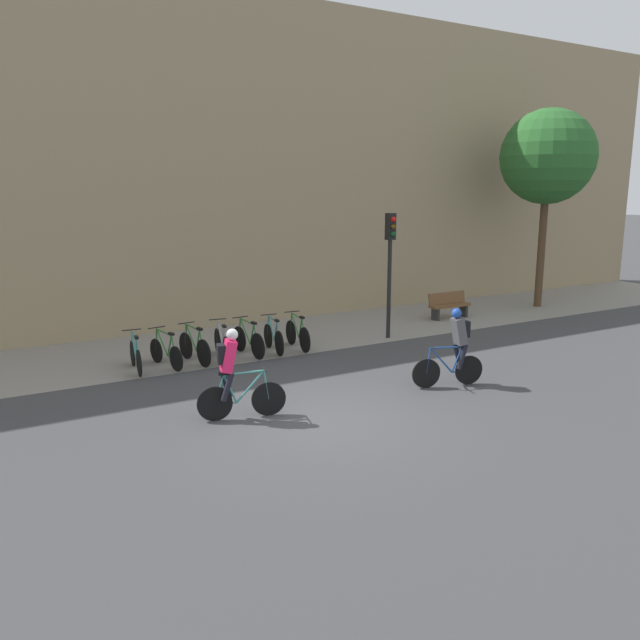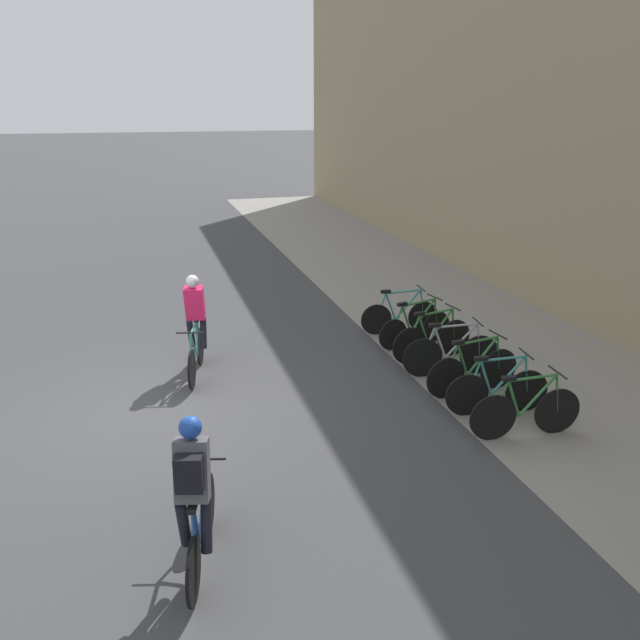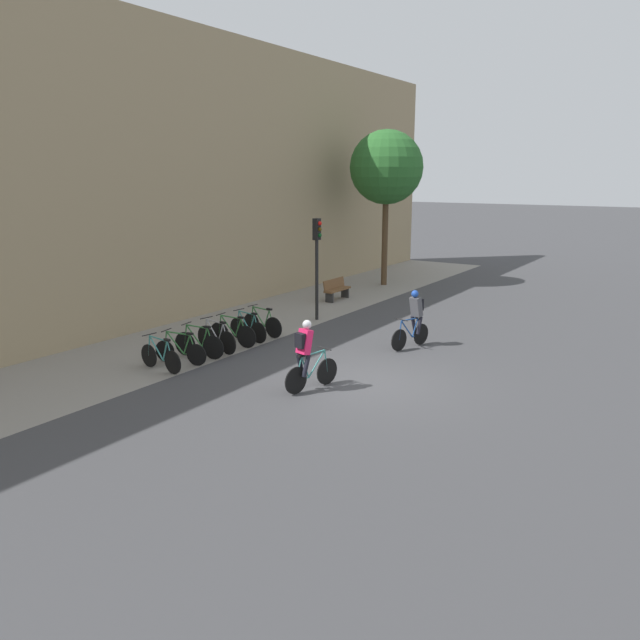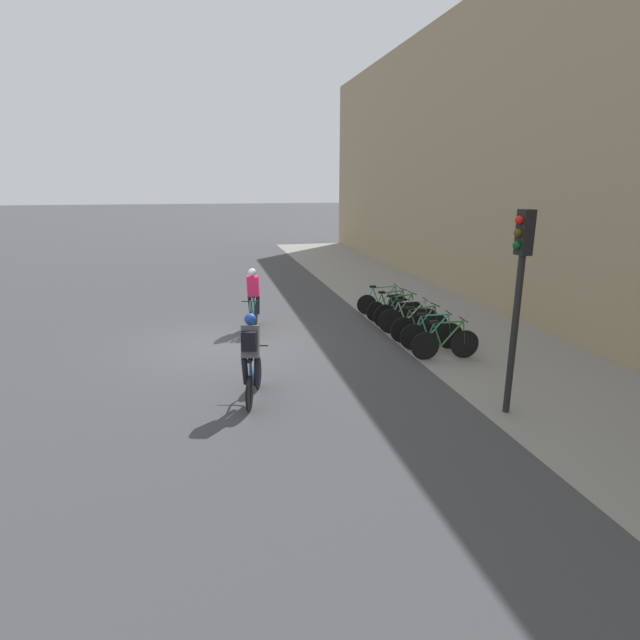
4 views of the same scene
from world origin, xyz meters
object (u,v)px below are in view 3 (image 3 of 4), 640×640
(parked_bike_1, at_px, (181,350))
(parked_bike_6, at_px, (262,324))
(parked_bike_5, at_px, (248,328))
(bench, at_px, (336,289))
(cyclist_pink, at_px, (307,354))
(cyclist_grey, at_px, (414,317))
(parked_bike_4, at_px, (233,333))
(traffic_light_pole, at_px, (317,250))
(parked_bike_2, at_px, (199,344))
(parked_bike_0, at_px, (161,357))
(parked_bike_3, at_px, (216,338))

(parked_bike_1, xyz_separation_m, parked_bike_6, (3.70, 0.00, 0.02))
(parked_bike_5, xyz_separation_m, bench, (7.20, 1.11, 0.06))
(cyclist_pink, relative_size, cyclist_grey, 1.00)
(cyclist_pink, bearing_deg, parked_bike_4, 62.95)
(parked_bike_4, bearing_deg, parked_bike_6, 0.01)
(traffic_light_pole, bearing_deg, cyclist_grey, -107.97)
(cyclist_grey, height_order, parked_bike_5, cyclist_grey)
(cyclist_pink, distance_m, parked_bike_4, 4.77)
(parked_bike_2, xyz_separation_m, parked_bike_5, (2.22, -0.00, -0.01))
(parked_bike_4, distance_m, bench, 8.02)
(cyclist_pink, distance_m, parked_bike_1, 4.26)
(cyclist_pink, distance_m, traffic_light_pole, 7.85)
(parked_bike_0, bearing_deg, bench, 5.80)
(parked_bike_1, height_order, parked_bike_3, parked_bike_3)
(parked_bike_3, distance_m, parked_bike_6, 2.22)
(parked_bike_1, distance_m, parked_bike_6, 3.70)
(cyclist_grey, bearing_deg, bench, 49.52)
(cyclist_pink, distance_m, cyclist_grey, 5.13)
(parked_bike_1, bearing_deg, cyclist_pink, -89.08)
(parked_bike_6, height_order, bench, parked_bike_6)
(parked_bike_4, xyz_separation_m, bench, (7.94, 1.11, 0.06))
(cyclist_grey, distance_m, parked_bike_2, 6.51)
(parked_bike_1, distance_m, traffic_light_pole, 6.98)
(cyclist_pink, xyz_separation_m, parked_bike_0, (-0.81, 4.22, -0.55))
(parked_bike_3, relative_size, traffic_light_pole, 0.47)
(parked_bike_3, xyz_separation_m, parked_bike_5, (1.48, 0.00, -0.01))
(parked_bike_0, relative_size, bench, 1.05)
(cyclist_pink, height_order, parked_bike_2, cyclist_pink)
(cyclist_pink, bearing_deg, cyclist_grey, -5.80)
(traffic_light_pole, distance_m, bench, 4.30)
(parked_bike_3, bearing_deg, parked_bike_1, -179.95)
(parked_bike_0, bearing_deg, cyclist_grey, -38.67)
(parked_bike_3, height_order, parked_bike_5, parked_bike_3)
(parked_bike_1, xyz_separation_m, parked_bike_2, (0.74, 0.00, 0.03))
(cyclist_pink, bearing_deg, parked_bike_5, 55.56)
(cyclist_pink, height_order, cyclist_grey, cyclist_pink)
(parked_bike_0, relative_size, parked_bike_4, 0.97)
(cyclist_grey, height_order, parked_bike_2, cyclist_grey)
(parked_bike_3, bearing_deg, parked_bike_0, -179.98)
(cyclist_pink, distance_m, parked_bike_2, 4.31)
(cyclist_pink, xyz_separation_m, parked_bike_6, (3.63, 4.22, -0.54))
(parked_bike_1, distance_m, parked_bike_5, 2.96)
(cyclist_pink, height_order, parked_bike_5, cyclist_pink)
(cyclist_grey, bearing_deg, parked_bike_4, 121.95)
(cyclist_pink, height_order, parked_bike_3, cyclist_pink)
(parked_bike_0, distance_m, parked_bike_1, 0.74)
(parked_bike_1, bearing_deg, parked_bike_2, 0.14)
(parked_bike_3, bearing_deg, parked_bike_6, 0.01)
(cyclist_grey, xyz_separation_m, bench, (4.99, 5.85, -0.48))
(parked_bike_4, relative_size, bench, 1.09)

